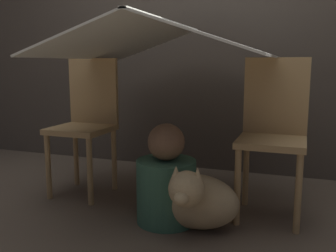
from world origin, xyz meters
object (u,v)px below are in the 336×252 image
(person_front, at_px, (166,182))
(chair_right, at_px, (273,130))
(chair_left, at_px, (87,119))
(dog, at_px, (194,199))

(person_front, bearing_deg, chair_right, 29.81)
(chair_left, height_order, dog, chair_left)
(chair_left, height_order, person_front, chair_left)
(person_front, bearing_deg, dog, -17.52)
(chair_right, distance_m, person_front, 0.69)
(chair_right, xyz_separation_m, person_front, (-0.54, -0.31, -0.28))
(person_front, height_order, dog, person_front)
(chair_left, height_order, chair_right, same)
(person_front, relative_size, dog, 1.19)
(chair_left, xyz_separation_m, chair_right, (1.23, 0.00, 0.00))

